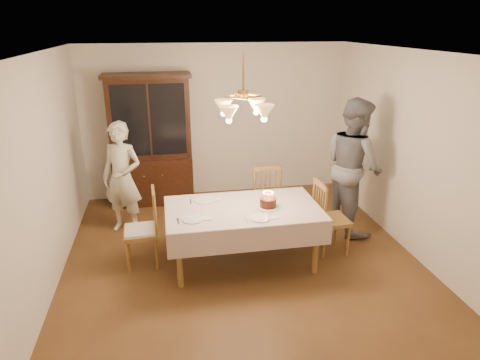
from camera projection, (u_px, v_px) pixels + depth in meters
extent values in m
plane|color=#503117|center=(243.00, 261.00, 5.54)|extent=(5.00, 5.00, 0.00)
plane|color=white|center=(243.00, 52.00, 4.64)|extent=(5.00, 5.00, 0.00)
plane|color=beige|center=(216.00, 121.00, 7.39)|extent=(4.50, 0.00, 4.50)
plane|color=beige|center=(316.00, 285.00, 2.78)|extent=(4.50, 0.00, 4.50)
plane|color=beige|center=(43.00, 178.00, 4.70)|extent=(0.00, 5.00, 5.00)
plane|color=beige|center=(415.00, 156.00, 5.47)|extent=(0.00, 5.00, 5.00)
cube|color=brown|center=(243.00, 210.00, 5.29)|extent=(1.80, 1.00, 0.04)
cube|color=beige|center=(243.00, 208.00, 5.28)|extent=(1.90, 1.10, 0.01)
cylinder|color=brown|center=(180.00, 260.00, 4.89)|extent=(0.07, 0.07, 0.71)
cylinder|color=brown|center=(316.00, 247.00, 5.17)|extent=(0.07, 0.07, 0.71)
cylinder|color=brown|center=(176.00, 227.00, 5.66)|extent=(0.07, 0.07, 0.71)
cylinder|color=brown|center=(295.00, 218.00, 5.94)|extent=(0.07, 0.07, 0.71)
cube|color=black|center=(154.00, 179.00, 7.27)|extent=(1.30, 0.50, 0.80)
cube|color=black|center=(149.00, 118.00, 6.95)|extent=(1.30, 0.40, 1.30)
cube|color=black|center=(149.00, 120.00, 6.76)|extent=(1.14, 0.01, 1.14)
cube|color=black|center=(146.00, 75.00, 6.67)|extent=(1.38, 0.54, 0.06)
cube|color=brown|center=(264.00, 197.00, 6.38)|extent=(0.45, 0.43, 0.05)
cube|color=brown|center=(268.00, 169.00, 6.03)|extent=(0.40, 0.05, 0.06)
cylinder|color=brown|center=(272.00, 206.00, 6.66)|extent=(0.04, 0.04, 0.43)
cylinder|color=brown|center=(249.00, 208.00, 6.59)|extent=(0.04, 0.04, 0.43)
cylinder|color=brown|center=(278.00, 215.00, 6.35)|extent=(0.04, 0.04, 0.43)
cylinder|color=brown|center=(254.00, 218.00, 6.27)|extent=(0.04, 0.04, 0.43)
cube|color=brown|center=(141.00, 232.00, 5.33)|extent=(0.44, 0.46, 0.05)
cube|color=brown|center=(153.00, 192.00, 5.19)|extent=(0.05, 0.40, 0.06)
cylinder|color=brown|center=(128.00, 244.00, 5.53)|extent=(0.04, 0.04, 0.43)
cylinder|color=brown|center=(128.00, 258.00, 5.21)|extent=(0.04, 0.04, 0.43)
cylinder|color=brown|center=(155.00, 241.00, 5.61)|extent=(0.04, 0.04, 0.43)
cylinder|color=brown|center=(156.00, 254.00, 5.28)|extent=(0.04, 0.04, 0.43)
cube|color=beige|center=(140.00, 230.00, 5.31)|extent=(0.40, 0.42, 0.03)
cube|color=brown|center=(331.00, 220.00, 5.65)|extent=(0.44, 0.46, 0.05)
cube|color=brown|center=(321.00, 185.00, 5.43)|extent=(0.05, 0.40, 0.06)
cylinder|color=brown|center=(348.00, 241.00, 5.61)|extent=(0.04, 0.04, 0.43)
cylinder|color=brown|center=(336.00, 229.00, 5.94)|extent=(0.04, 0.04, 0.43)
cylinder|color=brown|center=(324.00, 244.00, 5.53)|extent=(0.04, 0.04, 0.43)
cylinder|color=brown|center=(313.00, 231.00, 5.86)|extent=(0.04, 0.04, 0.43)
imported|color=beige|center=(122.00, 178.00, 6.10)|extent=(0.71, 0.61, 1.64)
imported|color=slate|center=(353.00, 166.00, 6.12)|extent=(0.86, 1.04, 1.95)
cylinder|color=white|center=(268.00, 207.00, 5.28)|extent=(0.30, 0.30, 0.01)
cylinder|color=#3D170D|center=(268.00, 202.00, 5.26)|extent=(0.20, 0.20, 0.11)
cylinder|color=#598CD8|center=(273.00, 195.00, 5.24)|extent=(0.01, 0.01, 0.07)
sphere|color=#FFB23F|center=(273.00, 192.00, 5.23)|extent=(0.01, 0.01, 0.01)
cylinder|color=pink|center=(272.00, 194.00, 5.26)|extent=(0.01, 0.01, 0.07)
sphere|color=#FFB23F|center=(272.00, 191.00, 5.25)|extent=(0.01, 0.01, 0.01)
cylinder|color=#EACC66|center=(270.00, 194.00, 5.28)|extent=(0.01, 0.01, 0.07)
sphere|color=#FFB23F|center=(270.00, 191.00, 5.26)|extent=(0.01, 0.01, 0.01)
cylinder|color=#598CD8|center=(268.00, 194.00, 5.29)|extent=(0.01, 0.01, 0.07)
sphere|color=#FFB23F|center=(268.00, 191.00, 5.27)|extent=(0.01, 0.01, 0.01)
cylinder|color=pink|center=(266.00, 194.00, 5.28)|extent=(0.01, 0.01, 0.07)
sphere|color=#FFB23F|center=(266.00, 191.00, 5.27)|extent=(0.01, 0.01, 0.01)
cylinder|color=#EACC66|center=(264.00, 194.00, 5.27)|extent=(0.01, 0.01, 0.07)
sphere|color=#FFB23F|center=(264.00, 191.00, 5.25)|extent=(0.01, 0.01, 0.01)
cylinder|color=#598CD8|center=(263.00, 195.00, 5.24)|extent=(0.01, 0.01, 0.07)
sphere|color=#FFB23F|center=(263.00, 192.00, 5.23)|extent=(0.01, 0.01, 0.01)
cylinder|color=pink|center=(263.00, 196.00, 5.22)|extent=(0.01, 0.01, 0.07)
sphere|color=#FFB23F|center=(263.00, 193.00, 5.20)|extent=(0.01, 0.01, 0.01)
cylinder|color=#EACC66|center=(264.00, 197.00, 5.20)|extent=(0.01, 0.01, 0.07)
sphere|color=#FFB23F|center=(264.00, 194.00, 5.18)|extent=(0.01, 0.01, 0.01)
cylinder|color=#598CD8|center=(266.00, 197.00, 5.18)|extent=(0.01, 0.01, 0.07)
sphere|color=#FFB23F|center=(266.00, 194.00, 5.17)|extent=(0.01, 0.01, 0.01)
cylinder|color=pink|center=(268.00, 197.00, 5.17)|extent=(0.01, 0.01, 0.07)
sphere|color=#FFB23F|center=(268.00, 194.00, 5.16)|extent=(0.01, 0.01, 0.01)
cylinder|color=#EACC66|center=(270.00, 197.00, 5.18)|extent=(0.01, 0.01, 0.07)
sphere|color=#FFB23F|center=(271.00, 194.00, 5.16)|extent=(0.01, 0.01, 0.01)
cylinder|color=#598CD8|center=(272.00, 197.00, 5.19)|extent=(0.01, 0.01, 0.07)
sphere|color=#FFB23F|center=(272.00, 194.00, 5.18)|extent=(0.01, 0.01, 0.01)
cylinder|color=pink|center=(273.00, 196.00, 5.21)|extent=(0.01, 0.01, 0.07)
sphere|color=#FFB23F|center=(273.00, 193.00, 5.20)|extent=(0.01, 0.01, 0.01)
cylinder|color=white|center=(193.00, 219.00, 4.94)|extent=(0.24, 0.24, 0.02)
cube|color=silver|center=(178.00, 221.00, 4.91)|extent=(0.01, 0.16, 0.01)
cube|color=beige|center=(207.00, 218.00, 4.97)|extent=(0.10, 0.10, 0.01)
cylinder|color=white|center=(260.00, 218.00, 4.97)|extent=(0.24, 0.24, 0.02)
cube|color=silver|center=(246.00, 220.00, 4.95)|extent=(0.01, 0.16, 0.01)
cube|color=beige|center=(274.00, 217.00, 5.00)|extent=(0.10, 0.10, 0.01)
cylinder|color=white|center=(204.00, 200.00, 5.47)|extent=(0.25, 0.25, 0.02)
cube|color=silver|center=(191.00, 201.00, 5.45)|extent=(0.01, 0.16, 0.01)
cube|color=beige|center=(217.00, 199.00, 5.50)|extent=(0.10, 0.10, 0.01)
cylinder|color=#BF8C3F|center=(243.00, 71.00, 4.71)|extent=(0.02, 0.02, 0.40)
cylinder|color=#BF8C3F|center=(243.00, 94.00, 4.79)|extent=(0.12, 0.12, 0.10)
cone|color=#D8994C|center=(256.00, 106.00, 5.07)|extent=(0.22, 0.22, 0.18)
sphere|color=#FFD899|center=(256.00, 112.00, 5.10)|extent=(0.07, 0.07, 0.07)
cone|color=#D8994C|center=(223.00, 108.00, 5.00)|extent=(0.22, 0.22, 0.18)
sphere|color=#FFD899|center=(224.00, 113.00, 5.03)|extent=(0.07, 0.07, 0.07)
cone|color=#D8994C|center=(229.00, 114.00, 4.64)|extent=(0.22, 0.22, 0.18)
sphere|color=#FFD899|center=(229.00, 121.00, 4.66)|extent=(0.07, 0.07, 0.07)
cone|color=#D8994C|center=(264.00, 113.00, 4.71)|extent=(0.22, 0.22, 0.18)
sphere|color=#FFD899|center=(264.00, 119.00, 4.73)|extent=(0.07, 0.07, 0.07)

